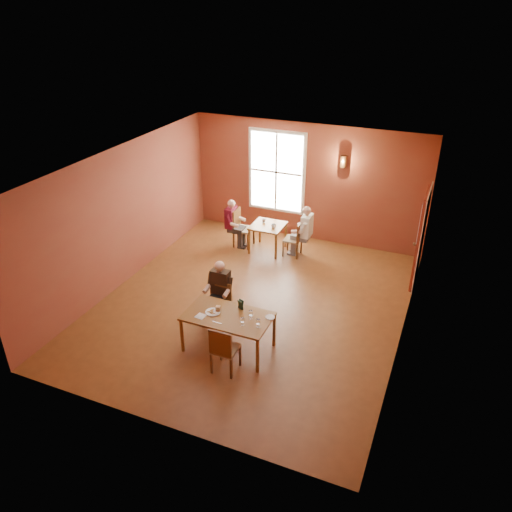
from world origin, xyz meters
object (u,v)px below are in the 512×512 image
at_px(second_table, 268,238).
at_px(chair_empty, 225,348).
at_px(diner_main, 218,298).
at_px(chair_diner_maroon, 244,228).
at_px(main_table, 228,332).
at_px(chair_diner_main, 219,305).
at_px(diner_maroon, 243,224).
at_px(diner_white, 294,232).
at_px(chair_diner_white, 293,239).

bearing_deg(second_table, chair_empty, -77.50).
height_order(diner_main, chair_diner_maroon, diner_main).
xyz_separation_m(main_table, chair_diner_maroon, (-1.43, 3.89, 0.12)).
relative_size(chair_diner_main, diner_maroon, 0.69).
bearing_deg(diner_maroon, second_table, 90.00).
xyz_separation_m(main_table, chair_empty, (0.20, -0.53, 0.10)).
height_order(diner_white, chair_diner_maroon, diner_white).
height_order(second_table, diner_maroon, diner_maroon).
bearing_deg(second_table, chair_diner_main, -85.09).
relative_size(chair_empty, second_table, 1.17).
height_order(diner_main, chair_empty, diner_main).
height_order(diner_white, diner_maroon, diner_white).
xyz_separation_m(main_table, diner_white, (-0.10, 3.89, 0.26)).
bearing_deg(diner_maroon, chair_diner_white, 90.00).
height_order(main_table, second_table, main_table).
height_order(diner_main, second_table, diner_main).
relative_size(second_table, diner_white, 0.63).
bearing_deg(diner_main, second_table, -85.13).
bearing_deg(diner_main, chair_diner_maroon, -74.16).
distance_m(main_table, second_table, 3.97).
height_order(chair_diner_main, chair_diner_maroon, chair_diner_maroon).
bearing_deg(diner_white, diner_maroon, 90.00).
distance_m(main_table, diner_maroon, 4.16).
xyz_separation_m(second_table, diner_maroon, (-0.68, 0.00, 0.25)).
distance_m(diner_white, diner_maroon, 1.36).
distance_m(main_table, chair_diner_maroon, 4.15).
xyz_separation_m(chair_diner_main, diner_maroon, (-0.96, 3.24, 0.19)).
bearing_deg(main_table, second_table, 101.31).
distance_m(chair_empty, chair_diner_maroon, 4.72).
relative_size(main_table, chair_empty, 1.68).
xyz_separation_m(diner_main, chair_diner_white, (0.37, 3.27, -0.16)).
bearing_deg(diner_maroon, chair_empty, 20.57).
relative_size(chair_empty, diner_white, 0.73).
bearing_deg(diner_main, diner_white, -96.99).
bearing_deg(chair_empty, diner_white, 93.71).
height_order(diner_main, diner_maroon, diner_main).
relative_size(chair_diner_white, chair_diner_maroon, 0.91).
xyz_separation_m(diner_white, chair_diner_maroon, (-1.33, 0.00, -0.14)).
bearing_deg(chair_empty, main_table, 110.60).
bearing_deg(diner_main, diner_maroon, -73.67).
bearing_deg(diner_main, main_table, 128.88).
distance_m(diner_main, chair_empty, 1.36).
xyz_separation_m(diner_main, chair_empty, (0.70, -1.15, -0.14)).
relative_size(chair_diner_main, chair_empty, 0.89).
bearing_deg(chair_diner_main, diner_white, -97.05).
distance_m(second_table, diner_white, 0.73).
xyz_separation_m(chair_diner_main, second_table, (-0.28, 3.24, -0.06)).
relative_size(diner_main, second_table, 1.53).
relative_size(main_table, chair_diner_white, 1.75).
relative_size(chair_empty, chair_diner_maroon, 0.94).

